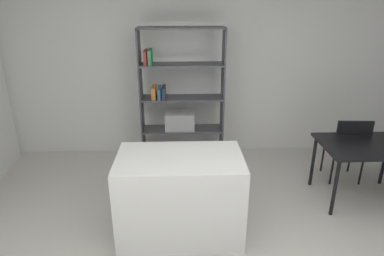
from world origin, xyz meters
The scene contains 5 objects.
back_partition centered at (0.00, 2.71, 1.32)m, with size 7.09×0.06×2.64m, color white.
kitchen_island centered at (-0.24, 0.57, 0.45)m, with size 1.30×0.78×0.91m, color white.
open_bookshelf centered at (-0.27, 2.32, 0.90)m, with size 1.23×0.36×2.04m.
dining_table centered at (2.04, 1.15, 0.67)m, with size 1.10×0.80×0.75m.
dining_chair_far centered at (2.04, 1.56, 0.55)m, with size 0.48×0.46×0.94m.
Camera 1 is at (-0.22, -2.48, 2.42)m, focal length 31.34 mm.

